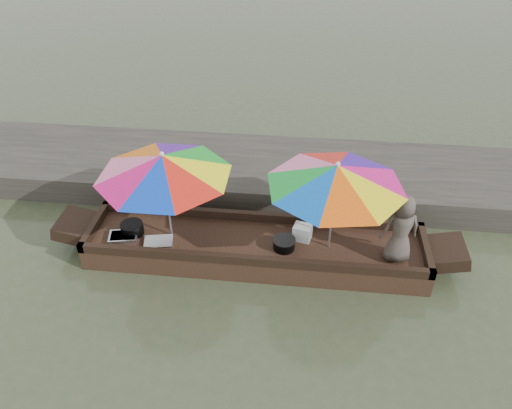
# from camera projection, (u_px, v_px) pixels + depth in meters

# --- Properties ---
(water) EXTENTS (80.00, 80.00, 0.00)m
(water) POSITION_uv_depth(u_px,v_px,m) (255.00, 257.00, 8.21)
(water) COLOR #3A462C
(water) RESTS_ON ground
(dock) EXTENTS (22.00, 2.20, 0.50)m
(dock) POSITION_uv_depth(u_px,v_px,m) (268.00, 173.00, 9.83)
(dock) COLOR #2D2B26
(dock) RESTS_ON ground
(boat_hull) EXTENTS (5.42, 1.20, 0.35)m
(boat_hull) POSITION_uv_depth(u_px,v_px,m) (255.00, 249.00, 8.10)
(boat_hull) COLOR black
(boat_hull) RESTS_ON water
(cooking_pot) EXTENTS (0.37, 0.37, 0.19)m
(cooking_pot) POSITION_uv_depth(u_px,v_px,m) (132.00, 229.00, 8.10)
(cooking_pot) COLOR black
(cooking_pot) RESTS_ON boat_hull
(tray_crayfish) EXTENTS (0.50, 0.39, 0.09)m
(tray_crayfish) POSITION_uv_depth(u_px,v_px,m) (123.00, 237.00, 8.00)
(tray_crayfish) COLOR silver
(tray_crayfish) RESTS_ON boat_hull
(tray_scallop) EXTENTS (0.50, 0.39, 0.06)m
(tray_scallop) POSITION_uv_depth(u_px,v_px,m) (158.00, 242.00, 7.93)
(tray_scallop) COLOR silver
(tray_scallop) RESTS_ON boat_hull
(charcoal_grill) EXTENTS (0.34, 0.34, 0.16)m
(charcoal_grill) POSITION_uv_depth(u_px,v_px,m) (284.00, 244.00, 7.81)
(charcoal_grill) COLOR black
(charcoal_grill) RESTS_ON boat_hull
(supply_bag) EXTENTS (0.32, 0.28, 0.26)m
(supply_bag) POSITION_uv_depth(u_px,v_px,m) (302.00, 232.00, 7.97)
(supply_bag) COLOR silver
(supply_bag) RESTS_ON boat_hull
(vendor) EXTENTS (0.62, 0.46, 1.15)m
(vendor) POSITION_uv_depth(u_px,v_px,m) (401.00, 229.00, 7.33)
(vendor) COLOR #4C433C
(vendor) RESTS_ON boat_hull
(umbrella_bow) EXTENTS (2.71, 2.71, 1.55)m
(umbrella_bow) POSITION_uv_depth(u_px,v_px,m) (167.00, 196.00, 7.67)
(umbrella_bow) COLOR #FFF714
(umbrella_bow) RESTS_ON boat_hull
(umbrella_stern) EXTENTS (2.48, 2.48, 1.55)m
(umbrella_stern) POSITION_uv_depth(u_px,v_px,m) (333.00, 207.00, 7.44)
(umbrella_stern) COLOR #E5147B
(umbrella_stern) RESTS_ON boat_hull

